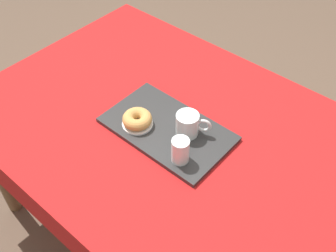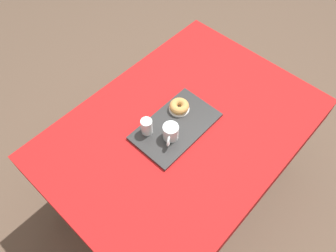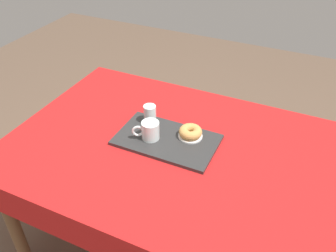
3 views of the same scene
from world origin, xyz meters
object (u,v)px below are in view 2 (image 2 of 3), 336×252
at_px(tea_mug_left, 171,133).
at_px(donut_plate_left, 179,109).
at_px(dining_table, 182,135).
at_px(serving_tray, 176,126).
at_px(water_glass_near, 147,127).
at_px(sugar_donut_left, 179,106).

distance_m(tea_mug_left, donut_plate_left, 0.20).
bearing_deg(dining_table, serving_tray, -44.32).
distance_m(water_glass_near, donut_plate_left, 0.23).
relative_size(donut_plate_left, sugar_donut_left, 1.05).
distance_m(dining_table, tea_mug_left, 0.18).
bearing_deg(sugar_donut_left, dining_table, 52.87).
bearing_deg(water_glass_near, serving_tray, 147.11).
distance_m(serving_tray, sugar_donut_left, 0.12).
distance_m(water_glass_near, sugar_donut_left, 0.23).
xyz_separation_m(serving_tray, water_glass_near, (0.13, -0.09, 0.05)).
xyz_separation_m(dining_table, serving_tray, (0.03, -0.03, 0.09)).
bearing_deg(serving_tray, water_glass_near, -32.89).
relative_size(tea_mug_left, sugar_donut_left, 1.08).
bearing_deg(dining_table, water_glass_near, -35.16).
bearing_deg(water_glass_near, dining_table, 144.84).
distance_m(tea_mug_left, sugar_donut_left, 0.19).
bearing_deg(sugar_donut_left, serving_tray, 32.49).
relative_size(serving_tray, sugar_donut_left, 4.29).
xyz_separation_m(dining_table, sugar_donut_left, (-0.07, -0.09, 0.13)).
relative_size(tea_mug_left, water_glass_near, 1.27).
bearing_deg(serving_tray, donut_plate_left, -147.51).
distance_m(tea_mug_left, water_glass_near, 0.13).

